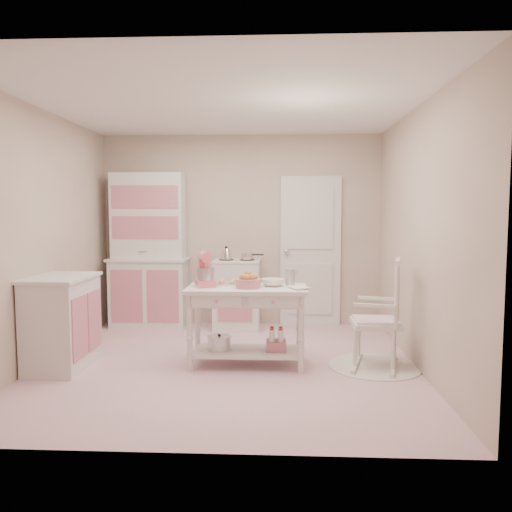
% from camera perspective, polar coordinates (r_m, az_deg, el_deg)
% --- Properties ---
extents(room_shell, '(3.84, 3.84, 2.62)m').
position_cam_1_polar(room_shell, '(4.99, -3.38, 6.14)').
color(room_shell, pink).
rests_on(room_shell, ground).
extents(door, '(0.82, 0.05, 2.04)m').
position_cam_1_polar(door, '(6.87, 6.24, 0.57)').
color(door, silver).
rests_on(door, ground).
extents(hutch, '(1.06, 0.50, 2.08)m').
position_cam_1_polar(hutch, '(6.88, -12.19, 0.65)').
color(hutch, silver).
rests_on(hutch, ground).
extents(stove, '(0.62, 0.57, 0.92)m').
position_cam_1_polar(stove, '(6.69, -2.20, -4.36)').
color(stove, silver).
rests_on(stove, ground).
extents(base_cabinet, '(0.54, 0.84, 0.92)m').
position_cam_1_polar(base_cabinet, '(5.36, -21.28, -7.06)').
color(base_cabinet, silver).
rests_on(base_cabinet, ground).
extents(lace_rug, '(0.92, 0.92, 0.01)m').
position_cam_1_polar(lace_rug, '(5.27, 13.41, -12.14)').
color(lace_rug, white).
rests_on(lace_rug, ground).
extents(rocking_chair, '(0.65, 0.82, 1.10)m').
position_cam_1_polar(rocking_chair, '(5.14, 13.54, -6.33)').
color(rocking_chair, silver).
rests_on(rocking_chair, ground).
extents(work_table, '(1.20, 0.60, 0.80)m').
position_cam_1_polar(work_table, '(5.09, -1.07, -8.03)').
color(work_table, silver).
rests_on(work_table, ground).
extents(stand_mixer, '(0.28, 0.33, 0.34)m').
position_cam_1_polar(stand_mixer, '(5.06, -5.82, -1.58)').
color(stand_mixer, '#F86882').
rests_on(stand_mixer, work_table).
extents(cookie_tray, '(0.34, 0.24, 0.02)m').
position_cam_1_polar(cookie_tray, '(5.20, -2.60, -3.17)').
color(cookie_tray, silver).
rests_on(cookie_tray, work_table).
extents(bread_basket, '(0.25, 0.25, 0.09)m').
position_cam_1_polar(bread_basket, '(4.96, -0.89, -3.14)').
color(bread_basket, '#C77285').
rests_on(bread_basket, work_table).
extents(mixing_bowl, '(0.23, 0.23, 0.07)m').
position_cam_1_polar(mixing_bowl, '(5.08, 1.91, -3.05)').
color(mixing_bowl, white).
rests_on(mixing_bowl, work_table).
extents(metal_pitcher, '(0.10, 0.10, 0.17)m').
position_cam_1_polar(metal_pitcher, '(5.15, 3.93, -2.40)').
color(metal_pitcher, silver).
rests_on(metal_pitcher, work_table).
extents(recipe_book, '(0.24, 0.27, 0.02)m').
position_cam_1_polar(recipe_book, '(4.89, 4.11, -3.69)').
color(recipe_book, white).
rests_on(recipe_book, work_table).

